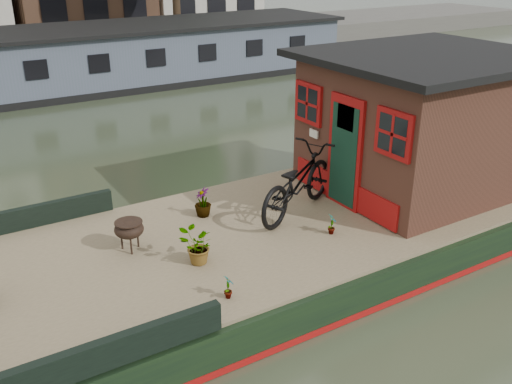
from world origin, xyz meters
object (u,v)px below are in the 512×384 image
potted_plant_a (332,224)px  bicycle (297,182)px  cabin (423,121)px  brazier_front (130,236)px

potted_plant_a → bicycle: bearing=90.9°
cabin → potted_plant_a: bearing=-163.7°
bicycle → brazier_front: bicycle is taller
cabin → potted_plant_a: (-2.60, -0.76, -1.06)m
potted_plant_a → brazier_front: bearing=157.9°
bicycle → potted_plant_a: bearing=156.4°
cabin → bicycle: (-2.62, 0.15, -0.67)m
cabin → brazier_front: bearing=176.0°
cabin → brazier_front: (-5.41, 0.38, -1.00)m
brazier_front → potted_plant_a: bearing=-22.1°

